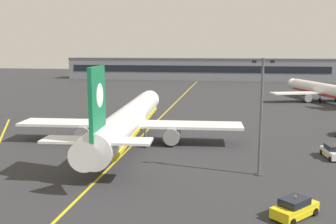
% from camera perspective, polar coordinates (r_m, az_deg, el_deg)
% --- Properties ---
extents(ground_plane, '(400.00, 400.00, 0.00)m').
position_cam_1_polar(ground_plane, '(41.64, -10.40, -9.44)').
color(ground_plane, '#2D2D30').
extents(taxiway_centreline, '(1.86, 180.00, 0.01)m').
position_cam_1_polar(taxiway_centreline, '(69.63, -1.93, -1.60)').
color(taxiway_centreline, yellow).
rests_on(taxiway_centreline, ground).
extents(airliner_foreground, '(32.27, 41.53, 11.65)m').
position_cam_1_polar(airliner_foreground, '(54.34, -5.85, -1.19)').
color(airliner_foreground, white).
rests_on(airliner_foreground, ground).
extents(airliner_background, '(27.42, 34.69, 10.01)m').
position_cam_1_polar(airliner_background, '(104.21, 22.42, 3.00)').
color(airliner_background, white).
rests_on(airliner_background, ground).
extents(apron_lamp_post, '(2.24, 0.90, 12.41)m').
position_cam_1_polar(apron_lamp_post, '(41.03, 13.71, -0.45)').
color(apron_lamp_post, '#515156').
rests_on(apron_lamp_post, ground).
extents(service_car_second, '(2.41, 4.38, 1.79)m').
position_cam_1_polar(service_car_second, '(51.51, 23.42, -5.50)').
color(service_car_second, white).
rests_on(service_car_second, ground).
extents(service_car_third, '(4.16, 4.31, 1.79)m').
position_cam_1_polar(service_car_third, '(33.12, 18.38, -13.44)').
color(service_car_third, yellow).
rests_on(service_car_third, ground).
extents(safety_cone_by_nose_gear, '(0.44, 0.44, 0.55)m').
position_cam_1_polar(safety_cone_by_nose_gear, '(68.84, -0.72, -1.51)').
color(safety_cone_by_nose_gear, orange).
rests_on(safety_cone_by_nose_gear, ground).
extents(terminal_building, '(112.23, 12.40, 9.26)m').
position_cam_1_polar(terminal_building, '(166.13, 4.34, 6.45)').
color(terminal_building, gray).
rests_on(terminal_building, ground).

